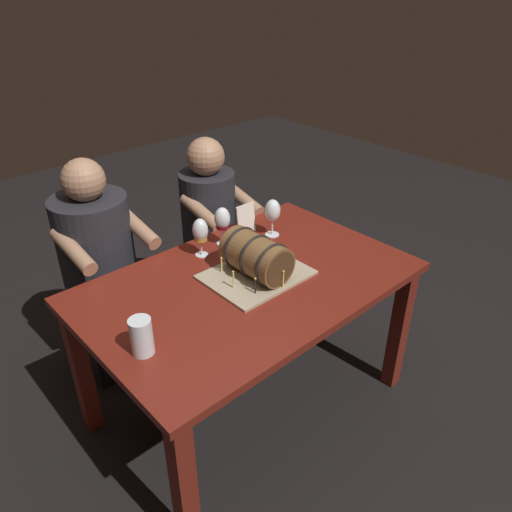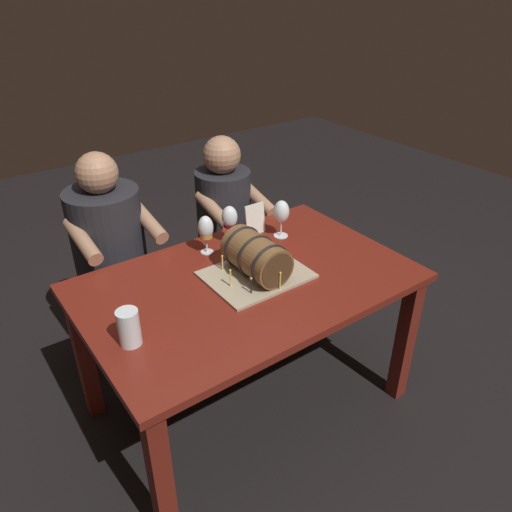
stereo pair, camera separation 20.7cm
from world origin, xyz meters
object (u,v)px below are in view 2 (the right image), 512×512
dining_table (248,299)px  wine_glass_amber (206,229)px  barrel_cake (256,259)px  wine_glass_empty (281,212)px  person_seated_right (225,239)px  wine_glass_red (230,219)px  beer_pint (129,329)px  menu_card (255,219)px  person_seated_left (113,268)px

dining_table → wine_glass_amber: size_ratio=7.53×
barrel_cake → wine_glass_empty: 0.39m
barrel_cake → wine_glass_amber: 0.31m
wine_glass_empty → person_seated_right: bearing=92.3°
wine_glass_amber → person_seated_right: 0.66m
wine_glass_red → wine_glass_amber: (-0.14, -0.02, -0.01)m
person_seated_right → wine_glass_empty: bearing=-87.7°
wine_glass_amber → person_seated_right: size_ratio=0.17×
dining_table → beer_pint: 0.61m
wine_glass_amber → menu_card: (0.30, 0.02, -0.04)m
barrel_cake → person_seated_right: size_ratio=0.38×
menu_card → person_seated_right: 0.51m
wine_glass_empty → person_seated_left: size_ratio=0.16×
wine_glass_amber → beer_pint: size_ratio=1.34×
wine_glass_red → dining_table: bearing=-110.8°
barrel_cake → menu_card: size_ratio=2.69×
beer_pint → menu_card: bearing=26.5°
beer_pint → person_seated_left: (0.23, 0.83, -0.24)m
person_seated_left → person_seated_right: (0.69, -0.00, -0.05)m
wine_glass_empty → beer_pint: bearing=-160.8°
beer_pint → wine_glass_amber: bearing=36.0°
barrel_cake → dining_table: bearing=-178.6°
person_seated_right → dining_table: bearing=-115.3°
beer_pint → person_seated_left: person_seated_left is taller
wine_glass_empty → wine_glass_amber: wine_glass_empty is taller
dining_table → wine_glass_amber: (-0.02, 0.30, 0.23)m
menu_card → person_seated_left: person_seated_left is taller
barrel_cake → menu_card: bearing=54.8°
wine_glass_empty → person_seated_left: 0.92m
wine_glass_empty → person_seated_right: size_ratio=0.17×
person_seated_left → person_seated_right: bearing=-0.1°
dining_table → menu_card: bearing=49.8°
wine_glass_empty → menu_card: 0.14m
wine_glass_empty → menu_card: size_ratio=1.20×
beer_pint → person_seated_right: 1.27m
dining_table → person_seated_right: (0.34, 0.73, -0.12)m
wine_glass_red → wine_glass_amber: bearing=-173.0°
wine_glass_red → beer_pint: wine_glass_red is taller
wine_glass_amber → person_seated_left: (-0.32, 0.42, -0.31)m
person_seated_left → beer_pint: bearing=-105.8°
wine_glass_amber → person_seated_left: size_ratio=0.16×
wine_glass_empty → person_seated_left: (-0.71, 0.50, -0.31)m
wine_glass_empty → person_seated_right: person_seated_right is taller
person_seated_left → wine_glass_empty: bearing=-35.2°
person_seated_right → beer_pint: bearing=-138.1°
wine_glass_red → beer_pint: 0.82m
wine_glass_red → person_seated_left: size_ratio=0.16×
wine_glass_empty → menu_card: bearing=132.2°
beer_pint → person_seated_left: bearing=74.2°
dining_table → person_seated_left: size_ratio=1.20×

